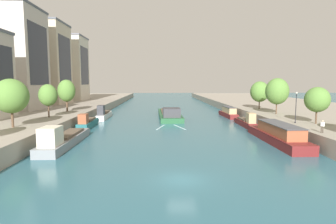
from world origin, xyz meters
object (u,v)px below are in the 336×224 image
Objects in this scene: tree_left_second at (66,91)px; lamppost_right_bank at (296,106)px; barge_midriver at (170,114)px; tree_right_far at (277,91)px; tree_right_second at (317,100)px; moored_boat_right_near at (246,122)px; moored_boat_right_second at (278,134)px; person_on_quay at (322,126)px; moored_boat_right_midway at (229,113)px; tree_left_distant at (48,95)px; moored_boat_left_end at (88,123)px; moored_boat_left_midway at (64,139)px; tree_right_distant at (260,92)px; moored_boat_left_near at (104,114)px; tree_left_nearest at (11,96)px.

tree_left_second is 1.43× the size of lamppost_right_bank.
barge_midriver is 3.29× the size of tree_right_far.
tree_right_second is 0.79× the size of tree_right_far.
moored_boat_right_near is 14.61m from tree_right_second.
lamppost_right_bank reaches higher than barge_midriver.
person_on_quay is (3.67, -4.55, 1.97)m from moored_boat_right_second.
moored_boat_right_midway is 41.40m from tree_left_distant.
moored_boat_left_end is 39.91m from tree_right_second.
moored_boat_left_end is at bearing -179.36° from moored_boat_right_near.
tree_right_far reaches higher than moored_boat_right_second.
moored_boat_right_near is at bearing 28.08° from moored_boat_left_midway.
tree_right_distant is (44.26, 14.39, 0.09)m from tree_left_distant.
tree_left_distant is at bearing 118.12° from moored_boat_left_midway.
tree_right_second is (7.13, -11.70, 5.09)m from moored_boat_right_near.
tree_left_distant is at bearing 157.39° from person_on_quay.
tree_left_distant is at bearing -115.39° from moored_boat_left_near.
tree_left_distant reaches higher than lamppost_right_bank.
moored_boat_right_near is 1.50× the size of tree_left_second.
moored_boat_left_end is 1.77× the size of tree_left_distant.
tree_right_far reaches higher than moored_boat_left_near.
tree_left_nearest reaches higher than barge_midriver.
tree_left_distant is (-6.48, -1.97, 5.37)m from moored_boat_left_end.
moored_boat_left_near is at bearing 64.61° from tree_left_distant.
moored_boat_right_second is 1.46× the size of moored_boat_right_midway.
barge_midriver is 24.27m from tree_left_second.
tree_right_far reaches higher than tree_left_second.
moored_boat_left_end is at bearing 163.40° from lamppost_right_bank.
tree_right_far is at bearing 79.82° from lamppost_right_bank.
moored_boat_left_midway is 2.62× the size of tree_left_distant.
moored_boat_right_near is (30.79, 0.35, -0.03)m from moored_boat_left_end.
person_on_quay is (-2.99, -20.58, -3.65)m from tree_right_far.
moored_boat_left_midway is 9.74× the size of person_on_quay.
tree_right_far is at bearing 18.72° from tree_left_nearest.
tree_right_far is (43.71, -6.24, 0.04)m from tree_left_second.
tree_right_far is 4.43× the size of person_on_quay.
moored_boat_left_midway reaches higher than barge_midriver.
tree_left_second reaches higher than moored_boat_right_midway.
barge_midriver is 3.45× the size of tree_left_nearest.
tree_right_far is (21.02, -12.56, 5.93)m from barge_midriver.
tree_right_second reaches higher than moored_boat_right_second.
tree_left_distant is 0.87× the size of tree_left_second.
tree_left_distant is (-37.13, 12.45, 5.07)m from moored_boat_right_second.
moored_boat_left_end is 37.80m from tree_right_far.
moored_boat_left_midway is at bearing -171.44° from lamppost_right_bank.
moored_boat_right_near is 38.41m from tree_left_second.
tree_right_second is at bearing 2.61° from tree_left_nearest.
moored_boat_right_near is at bearing 0.64° from moored_boat_left_end.
person_on_quay is (41.31, -5.56, -3.51)m from tree_left_nearest.
tree_left_second reaches higher than barge_midriver.
tree_right_far is (44.30, 15.02, 0.13)m from tree_left_nearest.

